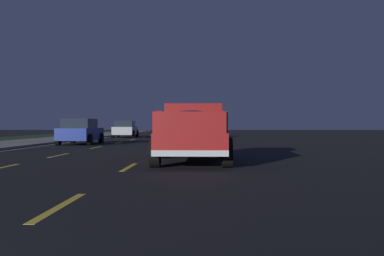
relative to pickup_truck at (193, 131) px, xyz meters
name	(u,v)px	position (x,y,z in m)	size (l,w,h in m)	color
ground	(144,143)	(14.75, 3.50, -0.98)	(144.00, 144.00, 0.00)	black
sidewalk_shoulder	(29,142)	(14.75, 10.95, -0.92)	(108.00, 4.00, 0.12)	gray
lane_markings	(107,141)	(17.97, 6.59, -0.98)	(108.00, 7.04, 0.01)	yellow
pickup_truck	(193,131)	(0.00, 0.00, 0.00)	(5.43, 2.30, 1.87)	maroon
sedan_blue	(80,131)	(12.82, 7.07, -0.20)	(4.40, 2.03, 1.54)	navy
sedan_silver	(125,129)	(27.40, 6.87, -0.20)	(4.45, 2.10, 1.54)	#B2B5BA
sedan_white	(198,129)	(26.92, 0.16, -0.20)	(4.41, 2.04, 1.54)	silver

